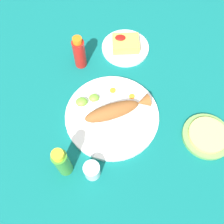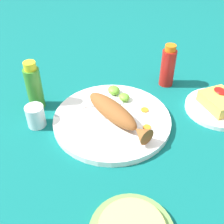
{
  "view_description": "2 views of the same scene",
  "coord_description": "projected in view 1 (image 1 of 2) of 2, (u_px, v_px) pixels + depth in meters",
  "views": [
    {
      "loc": [
        0.02,
        0.41,
        0.81
      ],
      "look_at": [
        0.0,
        0.0,
        0.04
      ],
      "focal_mm": 40.0,
      "sensor_mm": 36.0,
      "label": 1
    },
    {
      "loc": [
        -0.57,
        0.23,
        0.54
      ],
      "look_at": [
        0.0,
        0.0,
        0.04
      ],
      "focal_mm": 45.0,
      "sensor_mm": 36.0,
      "label": 2
    }
  ],
  "objects": [
    {
      "name": "ground_plane",
      "position": [
        112.0,
        117.0,
        0.9
      ],
      "size": [
        4.0,
        4.0,
        0.0
      ],
      "primitive_type": "plane",
      "color": "#0C605B"
    },
    {
      "name": "carrot_slice_mid",
      "position": [
        113.0,
        90.0,
        0.93
      ],
      "size": [
        0.02,
        0.02,
        0.0
      ],
      "primitive_type": "cylinder",
      "color": "orange",
      "rests_on": "main_plate"
    },
    {
      "name": "fork_far",
      "position": [
        91.0,
        128.0,
        0.86
      ],
      "size": [
        0.06,
        0.18,
        0.0
      ],
      "rotation": [
        0.0,
        0.0,
        7.61
      ],
      "color": "silver",
      "rests_on": "main_plate"
    },
    {
      "name": "lime_wedge_side",
      "position": [
        81.0,
        102.0,
        0.9
      ],
      "size": [
        0.04,
        0.04,
        0.02
      ],
      "primitive_type": "ellipsoid",
      "color": "#6BB233",
      "rests_on": "main_plate"
    },
    {
      "name": "hot_sauce_bottle_green",
      "position": [
        62.0,
        162.0,
        0.75
      ],
      "size": [
        0.05,
        0.05,
        0.15
      ],
      "color": "#3D8428",
      "rests_on": "ground_plane"
    },
    {
      "name": "carrot_slice_near",
      "position": [
        132.0,
        96.0,
        0.92
      ],
      "size": [
        0.02,
        0.02,
        0.0
      ],
      "primitive_type": "cylinder",
      "color": "orange",
      "rests_on": "main_plate"
    },
    {
      "name": "hot_sauce_bottle_red",
      "position": [
        79.0,
        53.0,
        0.96
      ],
      "size": [
        0.05,
        0.05,
        0.14
      ],
      "color": "#B21914",
      "rests_on": "ground_plane"
    },
    {
      "name": "salt_cup",
      "position": [
        92.0,
        171.0,
        0.78
      ],
      "size": [
        0.05,
        0.05,
        0.06
      ],
      "color": "silver",
      "rests_on": "ground_plane"
    },
    {
      "name": "fork_near",
      "position": [
        102.0,
        135.0,
        0.85
      ],
      "size": [
        0.1,
        0.17,
        0.0
      ],
      "rotation": [
        0.0,
        0.0,
        7.35
      ],
      "color": "silver",
      "rests_on": "main_plate"
    },
    {
      "name": "tortilla_stack",
      "position": [
        208.0,
        135.0,
        0.85
      ],
      "size": [
        0.13,
        0.13,
        0.01
      ],
      "primitive_type": "cylinder",
      "color": "#E0C666",
      "rests_on": "tortilla_plate"
    },
    {
      "name": "fried_fish",
      "position": [
        116.0,
        110.0,
        0.87
      ],
      "size": [
        0.24,
        0.12,
        0.05
      ],
      "rotation": [
        0.0,
        0.0,
        0.3
      ],
      "color": "brown",
      "rests_on": "main_plate"
    },
    {
      "name": "fries_pile",
      "position": [
        125.0,
        43.0,
        1.03
      ],
      "size": [
        0.11,
        0.09,
        0.04
      ],
      "color": "gold",
      "rests_on": "side_plate_fries"
    },
    {
      "name": "main_plate",
      "position": [
        112.0,
        116.0,
        0.9
      ],
      "size": [
        0.34,
        0.34,
        0.02
      ],
      "primitive_type": "cylinder",
      "color": "white",
      "rests_on": "ground_plane"
    },
    {
      "name": "lime_wedge_main",
      "position": [
        94.0,
        98.0,
        0.91
      ],
      "size": [
        0.04,
        0.03,
        0.02
      ],
      "primitive_type": "ellipsoid",
      "color": "#6BB233",
      "rests_on": "main_plate"
    },
    {
      "name": "side_plate_fries",
      "position": [
        125.0,
        48.0,
        1.05
      ],
      "size": [
        0.2,
        0.2,
        0.01
      ],
      "primitive_type": "cylinder",
      "color": "white",
      "rests_on": "ground_plane"
    },
    {
      "name": "tortilla_plate",
      "position": [
        207.0,
        136.0,
        0.86
      ],
      "size": [
        0.17,
        0.17,
        0.01
      ],
      "primitive_type": "cylinder",
      "color": "#6B9E4C",
      "rests_on": "ground_plane"
    }
  ]
}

